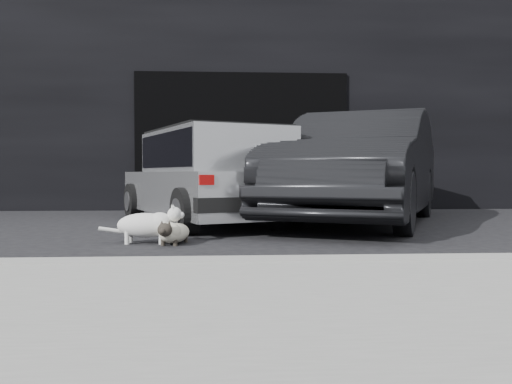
{
  "coord_description": "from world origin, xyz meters",
  "views": [
    {
      "loc": [
        0.63,
        -6.29,
        0.7
      ],
      "look_at": [
        1.0,
        -0.39,
        0.5
      ],
      "focal_mm": 38.0,
      "sensor_mm": 36.0,
      "label": 1
    }
  ],
  "objects": [
    {
      "name": "garage_opening",
      "position": [
        1.0,
        3.99,
        1.3
      ],
      "size": [
        4.0,
        0.1,
        2.6
      ],
      "primitive_type": "cube",
      "color": "black",
      "rests_on": "ground"
    },
    {
      "name": "second_car",
      "position": [
        2.58,
        1.19,
        0.79
      ],
      "size": [
        3.54,
        5.08,
        1.59
      ],
      "primitive_type": "imported",
      "rotation": [
        0.0,
        0.0,
        -0.43
      ],
      "color": "black",
      "rests_on": "ground"
    },
    {
      "name": "ground",
      "position": [
        0.0,
        0.0,
        0.0
      ],
      "size": [
        80.0,
        80.0,
        0.0
      ],
      "primitive_type": "plane",
      "color": "black",
      "rests_on": "ground"
    },
    {
      "name": "sidewalk",
      "position": [
        1.0,
        -3.8,
        0.06
      ],
      "size": [
        18.0,
        2.2,
        0.11
      ],
      "primitive_type": "cube",
      "color": "gray",
      "rests_on": "ground"
    },
    {
      "name": "curb",
      "position": [
        1.0,
        -2.6,
        0.06
      ],
      "size": [
        18.0,
        0.25,
        0.12
      ],
      "primitive_type": "cube",
      "color": "gray",
      "rests_on": "ground"
    },
    {
      "name": "cat_white",
      "position": [
        -0.09,
        -0.84,
        0.19
      ],
      "size": [
        0.86,
        0.33,
        0.4
      ],
      "rotation": [
        0.0,
        0.0,
        -1.65
      ],
      "color": "silver",
      "rests_on": "ground"
    },
    {
      "name": "building_facade",
      "position": [
        1.0,
        6.0,
        2.5
      ],
      "size": [
        34.0,
        4.0,
        5.0
      ],
      "primitive_type": "cube",
      "color": "black",
      "rests_on": "ground"
    },
    {
      "name": "cat_siamese",
      "position": [
        0.15,
        -0.94,
        0.12
      ],
      "size": [
        0.38,
        0.74,
        0.26
      ],
      "rotation": [
        0.0,
        0.0,
        2.87
      ],
      "color": "beige",
      "rests_on": "ground"
    },
    {
      "name": "silver_hatchback",
      "position": [
        0.48,
        1.23,
        0.72
      ],
      "size": [
        2.81,
        3.88,
        1.31
      ],
      "rotation": [
        0.0,
        0.0,
        0.39
      ],
      "color": "#AFB2B4",
      "rests_on": "ground"
    }
  ]
}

